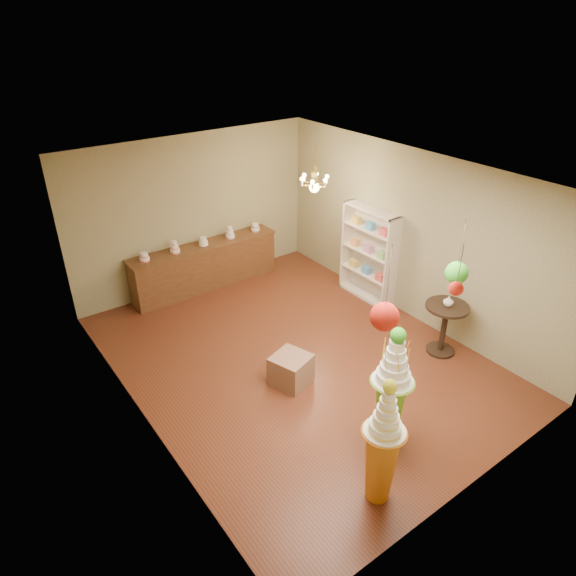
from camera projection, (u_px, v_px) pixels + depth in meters
floor at (295, 357)px, 8.32m from camera, size 6.50×6.50×0.00m
ceiling at (296, 176)px, 6.87m from camera, size 6.50×6.50×0.00m
wall_back at (194, 213)px, 9.88m from camera, size 5.00×0.04×3.00m
wall_front at (484, 393)px, 5.30m from camera, size 5.00×0.04×3.00m
wall_left at (133, 331)px, 6.30m from camera, size 0.04×6.50×3.00m
wall_right at (411, 236)px, 8.88m from camera, size 0.04×6.50×3.00m
pedestal_green at (391, 396)px, 6.45m from camera, size 0.58×0.58×1.72m
pedestal_orange at (382, 455)px, 5.67m from camera, size 0.51×0.51×1.70m
burlap_riser at (291, 370)px, 7.66m from camera, size 0.65×0.65×0.47m
sideboard at (205, 265)px, 10.18m from camera, size 3.04×0.54×1.16m
shelving_unit at (369, 254)px, 9.66m from camera, size 0.33×1.20×1.80m
round_table at (445, 322)px, 8.19m from camera, size 0.88×0.88×0.88m
vase at (449, 301)px, 8.00m from camera, size 0.17×0.17×0.17m
pom_red_left at (385, 317)px, 5.33m from camera, size 0.31×0.31×0.98m
pom_green_mid at (457, 273)px, 5.82m from camera, size 0.26×0.26×0.78m
pom_red_right at (456, 288)px, 5.15m from camera, size 0.15×0.15×0.56m
chandelier at (314, 184)px, 8.83m from camera, size 0.68×0.68×0.85m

